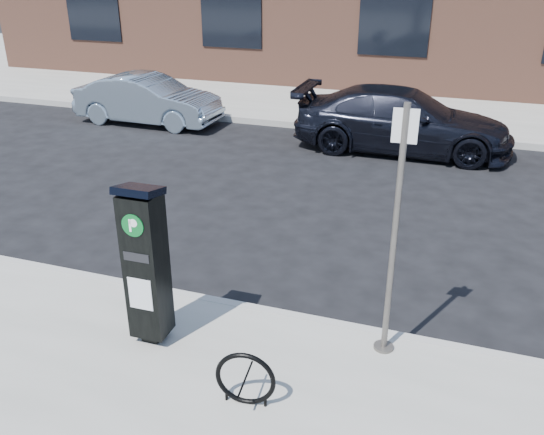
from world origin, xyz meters
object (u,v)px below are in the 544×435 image
at_px(sign_pole, 394,238).
at_px(bike_rack, 245,379).
at_px(car_silver, 148,100).
at_px(parking_kiosk, 146,264).
at_px(car_dark, 402,120).

distance_m(sign_pole, bike_rack, 1.92).
distance_m(bike_rack, car_silver, 10.64).
height_order(sign_pole, car_silver, sign_pole).
height_order(parking_kiosk, bike_rack, parking_kiosk).
bearing_deg(sign_pole, bike_rack, -132.89).
xyz_separation_m(sign_pole, car_dark, (-0.79, 7.34, -0.77)).
relative_size(bike_rack, car_silver, 0.15).
height_order(parking_kiosk, sign_pole, sign_pole).
bearing_deg(bike_rack, sign_pole, 42.69).
bearing_deg(bike_rack, car_silver, 118.50).
xyz_separation_m(bike_rack, car_silver, (-6.05, 8.75, 0.18)).
height_order(bike_rack, car_dark, car_dark).
xyz_separation_m(bike_rack, car_dark, (0.28, 8.56, 0.25)).
relative_size(bike_rack, car_dark, 0.12).
relative_size(parking_kiosk, sign_pole, 0.69).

